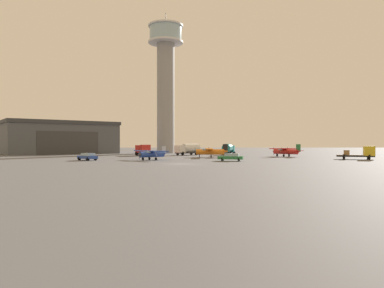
{
  "coord_description": "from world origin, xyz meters",
  "views": [
    {
      "loc": [
        1.05,
        -55.58,
        3.2
      ],
      "look_at": [
        1.94,
        30.07,
        2.97
      ],
      "focal_mm": 33.98,
      "sensor_mm": 36.0,
      "label": 1
    }
  ],
  "objects_px": {
    "control_tower": "(166,75)",
    "truck_fuel_tanker_white": "(188,149)",
    "airplane_red": "(286,151)",
    "airplane_blue": "(152,154)",
    "car_green": "(231,157)",
    "truck_fuel_tanker_teal": "(228,149)",
    "truck_flatbed_yellow": "(362,153)",
    "car_blue": "(88,156)",
    "airplane_orange": "(211,151)",
    "truck_box_red": "(143,149)"
  },
  "relations": [
    {
      "from": "control_tower",
      "to": "airplane_red",
      "type": "xyz_separation_m",
      "value": [
        30.16,
        -32.42,
        -23.79
      ]
    },
    {
      "from": "control_tower",
      "to": "truck_fuel_tanker_teal",
      "type": "relative_size",
      "value": 6.98
    },
    {
      "from": "airplane_blue",
      "to": "truck_fuel_tanker_teal",
      "type": "relative_size",
      "value": 1.11
    },
    {
      "from": "control_tower",
      "to": "airplane_red",
      "type": "height_order",
      "value": "control_tower"
    },
    {
      "from": "truck_flatbed_yellow",
      "to": "truck_fuel_tanker_white",
      "type": "bearing_deg",
      "value": 162.71
    },
    {
      "from": "airplane_red",
      "to": "car_blue",
      "type": "height_order",
      "value": "airplane_red"
    },
    {
      "from": "truck_fuel_tanker_white",
      "to": "airplane_blue",
      "type": "bearing_deg",
      "value": 39.84
    },
    {
      "from": "truck_flatbed_yellow",
      "to": "truck_box_red",
      "type": "xyz_separation_m",
      "value": [
        -45.38,
        22.1,
        0.3
      ]
    },
    {
      "from": "airplane_red",
      "to": "airplane_orange",
      "type": "bearing_deg",
      "value": 60.51
    },
    {
      "from": "airplane_blue",
      "to": "truck_flatbed_yellow",
      "type": "xyz_separation_m",
      "value": [
        40.59,
        1.97,
        0.05
      ]
    },
    {
      "from": "airplane_red",
      "to": "truck_fuel_tanker_white",
      "type": "bearing_deg",
      "value": 22.68
    },
    {
      "from": "truck_fuel_tanker_white",
      "to": "truck_flatbed_yellow",
      "type": "xyz_separation_m",
      "value": [
        33.9,
        -25.52,
        -0.42
      ]
    },
    {
      "from": "airplane_blue",
      "to": "truck_fuel_tanker_teal",
      "type": "height_order",
      "value": "truck_fuel_tanker_teal"
    },
    {
      "from": "airplane_blue",
      "to": "car_blue",
      "type": "relative_size",
      "value": 1.65
    },
    {
      "from": "control_tower",
      "to": "truck_fuel_tanker_white",
      "type": "height_order",
      "value": "control_tower"
    },
    {
      "from": "airplane_blue",
      "to": "car_blue",
      "type": "xyz_separation_m",
      "value": [
        -11.75,
        -1.39,
        -0.48
      ]
    },
    {
      "from": "airplane_blue",
      "to": "truck_fuel_tanker_teal",
      "type": "distance_m",
      "value": 32.57
    },
    {
      "from": "airplane_blue",
      "to": "truck_fuel_tanker_teal",
      "type": "xyz_separation_m",
      "value": [
        17.35,
        27.56,
        0.44
      ]
    },
    {
      "from": "airplane_blue",
      "to": "truck_flatbed_yellow",
      "type": "height_order",
      "value": "airplane_blue"
    },
    {
      "from": "car_green",
      "to": "truck_fuel_tanker_teal",
      "type": "bearing_deg",
      "value": -81.24
    },
    {
      "from": "airplane_red",
      "to": "car_blue",
      "type": "distance_m",
      "value": 45.03
    },
    {
      "from": "control_tower",
      "to": "truck_box_red",
      "type": "height_order",
      "value": "control_tower"
    },
    {
      "from": "airplane_orange",
      "to": "truck_flatbed_yellow",
      "type": "height_order",
      "value": "airplane_orange"
    },
    {
      "from": "truck_fuel_tanker_teal",
      "to": "car_green",
      "type": "bearing_deg",
      "value": -167.33
    },
    {
      "from": "truck_fuel_tanker_white",
      "to": "truck_fuel_tanker_teal",
      "type": "height_order",
      "value": "truck_fuel_tanker_white"
    },
    {
      "from": "airplane_red",
      "to": "truck_box_red",
      "type": "bearing_deg",
      "value": 35.94
    },
    {
      "from": "airplane_blue",
      "to": "truck_box_red",
      "type": "relative_size",
      "value": 1.19
    },
    {
      "from": "truck_box_red",
      "to": "truck_fuel_tanker_white",
      "type": "bearing_deg",
      "value": 80.67
    },
    {
      "from": "airplane_blue",
      "to": "car_blue",
      "type": "height_order",
      "value": "airplane_blue"
    },
    {
      "from": "control_tower",
      "to": "car_blue",
      "type": "relative_size",
      "value": 10.39
    },
    {
      "from": "airplane_blue",
      "to": "car_green",
      "type": "distance_m",
      "value": 14.92
    },
    {
      "from": "airplane_blue",
      "to": "truck_box_red",
      "type": "bearing_deg",
      "value": -123.67
    },
    {
      "from": "truck_box_red",
      "to": "car_blue",
      "type": "bearing_deg",
      "value": -41.16
    },
    {
      "from": "airplane_orange",
      "to": "car_blue",
      "type": "relative_size",
      "value": 2.31
    },
    {
      "from": "truck_flatbed_yellow",
      "to": "truck_fuel_tanker_teal",
      "type": "bearing_deg",
      "value": 151.93
    },
    {
      "from": "control_tower",
      "to": "car_green",
      "type": "distance_m",
      "value": 59.89
    },
    {
      "from": "airplane_red",
      "to": "truck_fuel_tanker_white",
      "type": "relative_size",
      "value": 1.21
    },
    {
      "from": "airplane_red",
      "to": "airplane_orange",
      "type": "distance_m",
      "value": 18.29
    },
    {
      "from": "airplane_orange",
      "to": "truck_fuel_tanker_teal",
      "type": "bearing_deg",
      "value": -108.63
    },
    {
      "from": "truck_box_red",
      "to": "car_green",
      "type": "relative_size",
      "value": 1.27
    },
    {
      "from": "airplane_red",
      "to": "truck_box_red",
      "type": "xyz_separation_m",
      "value": [
        -34.45,
        7.79,
        0.2
      ]
    },
    {
      "from": "airplane_blue",
      "to": "airplane_orange",
      "type": "distance_m",
      "value": 17.19
    },
    {
      "from": "car_blue",
      "to": "truck_fuel_tanker_white",
      "type": "bearing_deg",
      "value": -80.02
    },
    {
      "from": "airplane_blue",
      "to": "car_green",
      "type": "xyz_separation_m",
      "value": [
        14.38,
        -3.92,
        -0.48
      ]
    },
    {
      "from": "airplane_red",
      "to": "truck_fuel_tanker_white",
      "type": "height_order",
      "value": "truck_fuel_tanker_white"
    },
    {
      "from": "truck_flatbed_yellow",
      "to": "car_blue",
      "type": "xyz_separation_m",
      "value": [
        -52.34,
        -3.36,
        -0.53
      ]
    },
    {
      "from": "control_tower",
      "to": "car_green",
      "type": "height_order",
      "value": "control_tower"
    },
    {
      "from": "airplane_orange",
      "to": "truck_box_red",
      "type": "distance_m",
      "value": 20.18
    },
    {
      "from": "airplane_orange",
      "to": "car_blue",
      "type": "xyz_separation_m",
      "value": [
        -23.51,
        -13.93,
        -0.65
      ]
    },
    {
      "from": "truck_fuel_tanker_white",
      "to": "car_green",
      "type": "bearing_deg",
      "value": 67.29
    }
  ]
}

